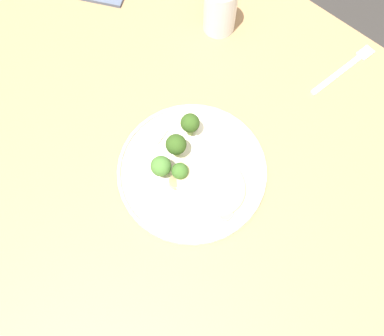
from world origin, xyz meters
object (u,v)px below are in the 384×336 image
(dinner_plate, at_px, (192,170))
(seared_scallop_center_golden, at_px, (175,182))
(seared_scallop_rear_pale, at_px, (225,213))
(broccoli_floret_left_leaning, at_px, (190,123))
(seared_scallop_tiny_bay, at_px, (211,176))
(water_glass, at_px, (220,11))
(broccoli_floret_near_rim, at_px, (176,145))
(seared_scallop_half_hidden, at_px, (190,182))
(broccoli_floret_split_head, at_px, (180,171))
(seared_scallop_large_seared, at_px, (197,171))
(dinner_fork, at_px, (345,69))
(broccoli_floret_rear_charred, at_px, (161,166))

(dinner_plate, relative_size, seared_scallop_center_golden, 11.27)
(seared_scallop_rear_pale, distance_m, broccoli_floret_left_leaning, 0.18)
(dinner_plate, xyz_separation_m, seared_scallop_tiny_bay, (-0.04, -0.01, 0.01))
(seared_scallop_tiny_bay, xyz_separation_m, water_glass, (0.24, -0.30, 0.03))
(broccoli_floret_near_rim, distance_m, water_glass, 0.34)
(seared_scallop_half_hidden, xyz_separation_m, broccoli_floret_split_head, (0.02, 0.00, 0.02))
(seared_scallop_large_seared, bearing_deg, seared_scallop_half_hidden, 101.03)
(broccoli_floret_left_leaning, distance_m, dinner_fork, 0.38)
(seared_scallop_half_hidden, distance_m, broccoli_floret_split_head, 0.03)
(seared_scallop_rear_pale, bearing_deg, broccoli_floret_left_leaning, -26.56)
(seared_scallop_large_seared, distance_m, seared_scallop_half_hidden, 0.03)
(seared_scallop_tiny_bay, xyz_separation_m, broccoli_floret_near_rim, (0.08, 0.01, 0.03))
(seared_scallop_center_golden, height_order, broccoli_floret_split_head, broccoli_floret_split_head)
(dinner_plate, bearing_deg, seared_scallop_rear_pale, 166.85)
(broccoli_floret_split_head, distance_m, water_glass, 0.39)
(broccoli_floret_left_leaning, xyz_separation_m, dinner_fork, (-0.14, -0.35, -0.05))
(seared_scallop_large_seared, relative_size, broccoli_floret_split_head, 0.58)
(dinner_fork, bearing_deg, seared_scallop_tiny_bay, 83.63)
(water_glass, bearing_deg, dinner_plate, 123.09)
(seared_scallop_center_golden, distance_m, broccoli_floret_left_leaning, 0.12)
(dinner_plate, xyz_separation_m, water_glass, (0.20, -0.31, 0.04))
(broccoli_floret_rear_charred, xyz_separation_m, broccoli_floret_split_head, (-0.03, -0.02, -0.00))
(dinner_plate, relative_size, seared_scallop_rear_pale, 10.17)
(dinner_plate, relative_size, broccoli_floret_left_leaning, 4.83)
(seared_scallop_tiny_bay, height_order, water_glass, water_glass)
(dinner_fork, bearing_deg, broccoli_floret_rear_charred, 75.09)
(seared_scallop_rear_pale, xyz_separation_m, seared_scallop_tiny_bay, (0.07, -0.04, 0.00))
(seared_scallop_half_hidden, relative_size, broccoli_floret_near_rim, 0.36)
(broccoli_floret_rear_charred, distance_m, water_glass, 0.39)
(broccoli_floret_left_leaning, bearing_deg, seared_scallop_large_seared, 141.58)
(seared_scallop_center_golden, distance_m, broccoli_floret_split_head, 0.03)
(seared_scallop_rear_pale, xyz_separation_m, broccoli_floret_left_leaning, (0.16, -0.08, 0.03))
(seared_scallop_large_seared, height_order, broccoli_floret_rear_charred, broccoli_floret_rear_charred)
(broccoli_floret_near_rim, xyz_separation_m, water_glass, (0.15, -0.30, -0.00))
(broccoli_floret_rear_charred, bearing_deg, seared_scallop_rear_pale, -172.48)
(broccoli_floret_left_leaning, distance_m, broccoli_floret_split_head, 0.10)
(dinner_fork, bearing_deg, water_glass, 19.29)
(dinner_plate, xyz_separation_m, broccoli_floret_near_rim, (0.05, -0.00, 0.04))
(seared_scallop_tiny_bay, height_order, broccoli_floret_rear_charred, broccoli_floret_rear_charred)
(dinner_plate, bearing_deg, seared_scallop_half_hidden, 125.12)
(seared_scallop_center_golden, relative_size, seared_scallop_tiny_bay, 0.95)
(seared_scallop_large_seared, xyz_separation_m, water_glass, (0.21, -0.31, 0.03))
(seared_scallop_center_golden, xyz_separation_m, water_glass, (0.20, -0.35, 0.03))
(seared_scallop_tiny_bay, xyz_separation_m, seared_scallop_half_hidden, (0.02, 0.04, 0.00))
(seared_scallop_rear_pale, xyz_separation_m, seared_scallop_center_golden, (0.11, 0.02, 0.00))
(seared_scallop_tiny_bay, relative_size, broccoli_floret_near_rim, 0.43)
(dinner_plate, bearing_deg, broccoli_floret_near_rim, -6.06)
(seared_scallop_tiny_bay, relative_size, broccoli_floret_split_head, 0.53)
(seared_scallop_large_seared, xyz_separation_m, broccoli_floret_near_rim, (0.06, -0.00, 0.03))
(broccoli_floret_split_head, height_order, broccoli_floret_near_rim, broccoli_floret_near_rim)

